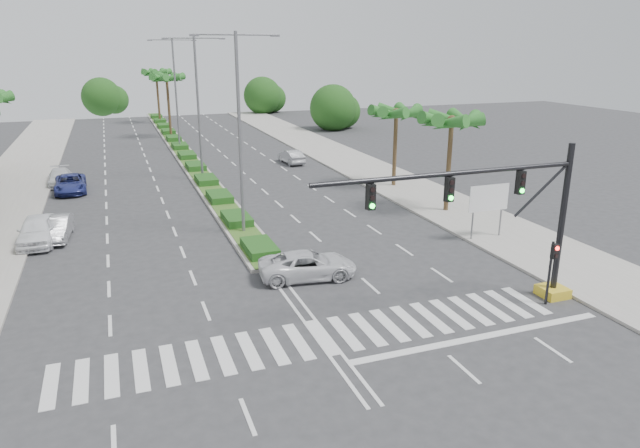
% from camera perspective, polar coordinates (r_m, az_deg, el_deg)
% --- Properties ---
extents(ground, '(160.00, 160.00, 0.00)m').
position_cam_1_polar(ground, '(23.36, 0.21, -11.26)').
color(ground, '#333335').
rests_on(ground, ground).
extents(footpath_right, '(6.00, 120.00, 0.15)m').
position_cam_1_polar(footpath_right, '(46.48, 9.25, 3.32)').
color(footpath_right, gray).
rests_on(footpath_right, ground).
extents(median, '(2.20, 75.00, 0.20)m').
position_cam_1_polar(median, '(65.55, -13.72, 7.16)').
color(median, gray).
rests_on(median, ground).
extents(median_grass, '(1.80, 75.00, 0.04)m').
position_cam_1_polar(median_grass, '(65.53, -13.72, 7.27)').
color(median_grass, '#35581E').
rests_on(median_grass, median).
extents(signal_gantry, '(12.60, 1.20, 7.20)m').
position_cam_1_polar(signal_gantry, '(26.43, 19.42, -0.66)').
color(signal_gantry, gold).
rests_on(signal_gantry, ground).
extents(pedestrian_signal, '(0.28, 0.36, 3.00)m').
position_cam_1_polar(pedestrian_signal, '(27.24, 22.19, -3.60)').
color(pedestrian_signal, black).
rests_on(pedestrian_signal, ground).
extents(direction_sign, '(2.70, 0.11, 3.40)m').
position_cam_1_polar(direction_sign, '(35.25, 16.50, 2.30)').
color(direction_sign, slate).
rests_on(direction_sign, ground).
extents(palm_right_near, '(4.57, 4.68, 7.05)m').
position_cam_1_polar(palm_right_near, '(39.95, 13.02, 9.78)').
color(palm_right_near, brown).
rests_on(palm_right_near, ground).
extents(palm_right_far, '(4.57, 4.68, 6.75)m').
position_cam_1_polar(palm_right_far, '(46.85, 7.64, 10.77)').
color(palm_right_far, brown).
rests_on(palm_right_far, ground).
extents(palm_median_a, '(4.57, 4.68, 8.05)m').
position_cam_1_polar(palm_median_a, '(74.66, -15.08, 13.74)').
color(palm_median_a, brown).
rests_on(palm_median_a, ground).
extents(palm_median_b, '(4.57, 4.68, 8.05)m').
position_cam_1_polar(palm_median_b, '(89.58, -16.07, 14.18)').
color(palm_median_b, brown).
rests_on(palm_median_b, ground).
extents(streetlight_near, '(5.10, 0.25, 12.00)m').
position_cam_1_polar(streetlight_near, '(34.25, -8.07, 9.86)').
color(streetlight_near, slate).
rests_on(streetlight_near, ground).
extents(streetlight_mid, '(5.10, 0.25, 12.00)m').
position_cam_1_polar(streetlight_mid, '(49.92, -12.12, 11.98)').
color(streetlight_mid, slate).
rests_on(streetlight_mid, ground).
extents(streetlight_far, '(5.10, 0.25, 12.00)m').
position_cam_1_polar(streetlight_far, '(65.75, -14.25, 13.06)').
color(streetlight_far, slate).
rests_on(streetlight_far, ground).
extents(car_parked_a, '(2.18, 4.91, 1.64)m').
position_cam_1_polar(car_parked_a, '(37.47, -26.43, -0.56)').
color(car_parked_a, white).
rests_on(car_parked_a, ground).
extents(car_parked_b, '(1.84, 4.26, 1.36)m').
position_cam_1_polar(car_parked_b, '(37.88, -24.83, -0.38)').
color(car_parked_b, '#AAAAAF').
rests_on(car_parked_b, ground).
extents(car_parked_c, '(2.47, 5.10, 1.40)m').
position_cam_1_polar(car_parked_c, '(49.69, -23.69, 3.72)').
color(car_parked_c, navy).
rests_on(car_parked_c, ground).
extents(car_parked_d, '(2.03, 4.58, 1.31)m').
position_cam_1_polar(car_parked_d, '(52.75, -24.55, 4.29)').
color(car_parked_d, silver).
rests_on(car_parked_d, ground).
extents(car_crossing, '(5.18, 2.91, 1.37)m').
position_cam_1_polar(car_crossing, '(28.66, -1.23, -4.14)').
color(car_crossing, silver).
rests_on(car_crossing, ground).
extents(car_right, '(1.72, 4.21, 1.36)m').
position_cam_1_polar(car_right, '(57.02, -2.88, 6.75)').
color(car_right, '#AEAFB3').
rests_on(car_right, ground).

